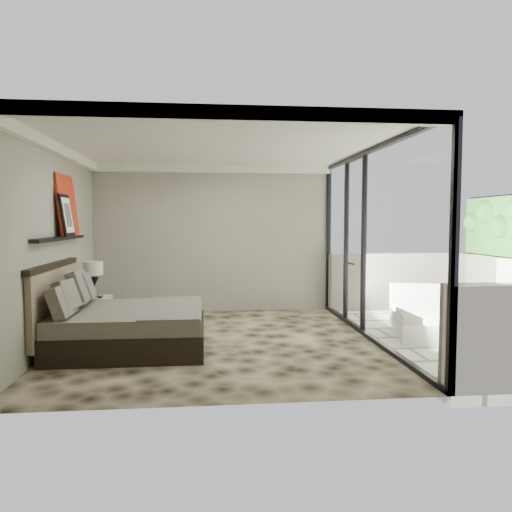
{
  "coord_description": "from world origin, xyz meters",
  "views": [
    {
      "loc": [
        -0.19,
        -7.11,
        1.74
      ],
      "look_at": [
        0.6,
        0.4,
        1.21
      ],
      "focal_mm": 35.0,
      "sensor_mm": 36.0,
      "label": 1
    }
  ],
  "objects": [
    {
      "name": "back_wall",
      "position": [
        0.0,
        2.49,
        1.4
      ],
      "size": [
        4.5,
        0.02,
        2.8
      ],
      "primitive_type": "cube",
      "color": "gray",
      "rests_on": "floor"
    },
    {
      "name": "bed",
      "position": [
        -1.3,
        -0.22,
        0.33
      ],
      "size": [
        2.04,
        1.98,
        1.13
      ],
      "color": "black",
      "rests_on": "floor"
    },
    {
      "name": "floor",
      "position": [
        0.0,
        0.0,
        0.0
      ],
      "size": [
        5.0,
        5.0,
        0.0
      ],
      "primitive_type": "plane",
      "color": "black",
      "rests_on": "ground"
    },
    {
      "name": "abstract_canvas",
      "position": [
        -2.19,
        0.53,
        1.97
      ],
      "size": [
        0.13,
        0.9,
        0.9
      ],
      "primitive_type": "cube",
      "rotation": [
        0.0,
        -0.1,
        0.0
      ],
      "color": "#A2340D",
      "rests_on": "picture_ledge"
    },
    {
      "name": "terrace_slab",
      "position": [
        3.75,
        0.0,
        -0.06
      ],
      "size": [
        3.0,
        5.0,
        0.12
      ],
      "primitive_type": "cube",
      "color": "beige",
      "rests_on": "ground"
    },
    {
      "name": "glass_wall",
      "position": [
        2.25,
        0.0,
        1.4
      ],
      "size": [
        0.08,
        5.0,
        2.8
      ],
      "primitive_type": "cube",
      "color": "white",
      "rests_on": "floor"
    },
    {
      "name": "ottoman",
      "position": [
        4.38,
        1.1,
        0.26
      ],
      "size": [
        0.58,
        0.58,
        0.53
      ],
      "primitive_type": "cube",
      "rotation": [
        0.0,
        0.0,
        -0.1
      ],
      "color": "white",
      "rests_on": "terrace_slab"
    },
    {
      "name": "left_wall",
      "position": [
        -2.24,
        0.0,
        1.4
      ],
      "size": [
        0.02,
        5.0,
        2.8
      ],
      "primitive_type": "cube",
      "color": "gray",
      "rests_on": "floor"
    },
    {
      "name": "framed_print",
      "position": [
        -2.14,
        0.29,
        1.82
      ],
      "size": [
        0.11,
        0.5,
        0.6
      ],
      "primitive_type": "cube",
      "rotation": [
        0.0,
        -0.14,
        0.0
      ],
      "color": "black",
      "rests_on": "picture_ledge"
    },
    {
      "name": "picture_ledge",
      "position": [
        -2.18,
        0.1,
        1.5
      ],
      "size": [
        0.12,
        2.2,
        0.05
      ],
      "primitive_type": "cube",
      "color": "black",
      "rests_on": "left_wall"
    },
    {
      "name": "ceiling",
      "position": [
        0.0,
        0.0,
        2.79
      ],
      "size": [
        4.5,
        5.0,
        0.02
      ],
      "primitive_type": "cube",
      "color": "silver",
      "rests_on": "back_wall"
    },
    {
      "name": "nightstand",
      "position": [
        -1.95,
        1.1,
        0.25
      ],
      "size": [
        0.63,
        0.63,
        0.5
      ],
      "primitive_type": "cube",
      "rotation": [
        0.0,
        0.0,
        0.34
      ],
      "color": "black",
      "rests_on": "floor"
    },
    {
      "name": "lounger",
      "position": [
        3.21,
        0.27,
        0.21
      ],
      "size": [
        1.28,
        1.9,
        0.68
      ],
      "rotation": [
        0.0,
        0.0,
        -0.26
      ],
      "color": "silver",
      "rests_on": "terrace_slab"
    },
    {
      "name": "table_lamp",
      "position": [
        -1.96,
        1.07,
        0.89
      ],
      "size": [
        0.31,
        0.31,
        0.57
      ],
      "color": "black",
      "rests_on": "nightstand"
    }
  ]
}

